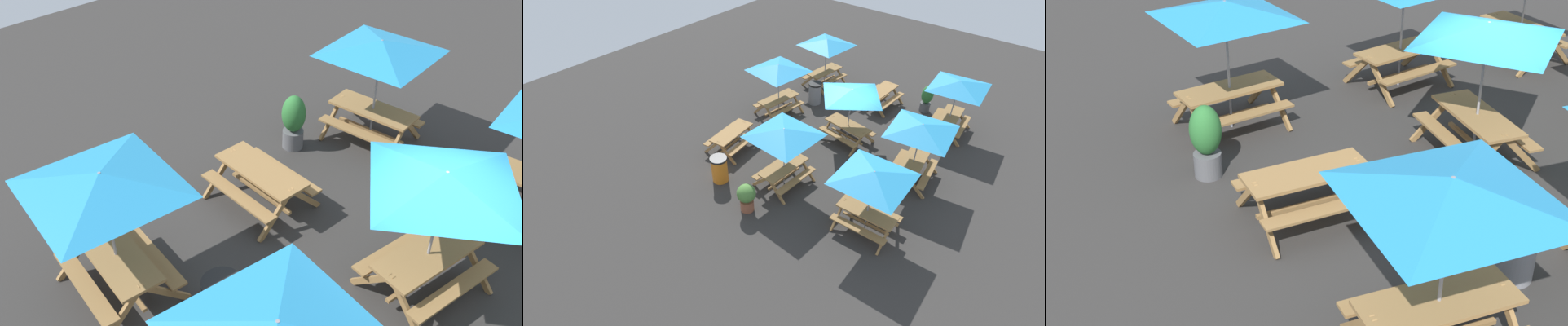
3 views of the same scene
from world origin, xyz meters
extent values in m
plane|color=#33302D|center=(0.00, 0.00, 0.00)|extent=(29.29, 29.29, 0.00)
cube|color=olive|center=(-3.46, -0.18, 0.74)|extent=(1.83, 0.77, 0.05)
cube|color=olive|center=(-3.49, -0.73, 0.45)|extent=(1.81, 0.33, 0.04)
cube|color=olive|center=(-3.44, 0.37, 0.45)|extent=(1.81, 0.33, 0.04)
cube|color=olive|center=(-4.26, -0.51, 0.37)|extent=(0.09, 0.80, 0.81)
cube|color=olive|center=(-4.23, 0.22, 0.37)|extent=(0.09, 0.80, 0.81)
cube|color=olive|center=(-2.70, -0.58, 0.37)|extent=(0.09, 0.80, 0.81)
cube|color=olive|center=(-2.67, 0.15, 0.37)|extent=(0.09, 0.80, 0.81)
cube|color=olive|center=(-3.46, -0.18, 0.22)|extent=(1.56, 0.13, 0.06)
cube|color=olive|center=(-0.20, 0.16, 0.74)|extent=(0.94, 1.88, 0.05)
cube|color=olive|center=(0.35, 0.09, 0.45)|extent=(0.51, 1.82, 0.04)
cube|color=olive|center=(-0.74, 0.24, 0.45)|extent=(0.51, 1.82, 0.04)
cube|color=olive|center=(0.06, -0.66, 0.37)|extent=(0.80, 0.17, 0.81)
cube|color=olive|center=(-0.67, -0.56, 0.37)|extent=(0.80, 0.17, 0.81)
cube|color=olive|center=(0.27, 0.89, 0.37)|extent=(0.80, 0.17, 0.81)
cube|color=olive|center=(-0.45, 0.99, 0.37)|extent=(0.80, 0.17, 0.81)
cube|color=olive|center=(-0.20, 0.16, 0.22)|extent=(0.29, 1.55, 0.06)
cylinder|color=gray|center=(-0.20, 0.16, 1.15)|extent=(0.04, 0.04, 2.30)
pyramid|color=#268CC6|center=(-0.20, 0.16, 2.16)|extent=(2.26, 2.26, 0.28)
cube|color=olive|center=(-3.34, 2.98, 0.74)|extent=(1.86, 0.88, 0.05)
cube|color=olive|center=(-3.28, 2.43, 0.45)|extent=(1.82, 0.44, 0.04)
cube|color=olive|center=(-3.40, 3.52, 0.45)|extent=(1.82, 0.44, 0.04)
cube|color=olive|center=(-4.08, 2.53, 0.37)|extent=(0.14, 0.80, 0.81)
cube|color=olive|center=(-4.15, 3.26, 0.37)|extent=(0.14, 0.80, 0.81)
cube|color=olive|center=(-2.53, 2.69, 0.37)|extent=(0.14, 0.80, 0.81)
cube|color=olive|center=(-2.60, 3.42, 0.37)|extent=(0.14, 0.80, 0.81)
cube|color=olive|center=(-3.34, 2.98, 0.22)|extent=(1.56, 0.23, 0.06)
cylinder|color=gray|center=(-3.34, 2.98, 1.15)|extent=(0.04, 0.04, 2.30)
pyramid|color=#268CC6|center=(-3.34, 2.98, 2.16)|extent=(2.81, 2.81, 0.28)
cube|color=olive|center=(0.32, 3.15, 0.74)|extent=(1.88, 0.94, 0.05)
cube|color=olive|center=(0.40, 2.60, 0.45)|extent=(1.82, 0.50, 0.04)
cube|color=olive|center=(0.25, 3.69, 0.45)|extent=(1.82, 0.50, 0.04)
cube|color=olive|center=(-0.40, 2.68, 0.37)|extent=(0.17, 0.80, 0.81)
cube|color=olive|center=(-0.50, 3.41, 0.37)|extent=(0.17, 0.80, 0.81)
cube|color=olive|center=(1.14, 2.89, 0.37)|extent=(0.17, 0.80, 0.81)
cube|color=olive|center=(1.05, 3.62, 0.37)|extent=(0.17, 0.80, 0.81)
cube|color=olive|center=(0.32, 3.15, 0.22)|extent=(1.56, 0.28, 0.06)
cylinder|color=gray|center=(0.32, 3.15, 1.15)|extent=(0.04, 0.04, 2.30)
cube|color=olive|center=(3.38, 3.13, 0.74)|extent=(0.79, 1.83, 0.05)
cube|color=olive|center=(3.93, 3.16, 0.45)|extent=(0.35, 1.81, 0.04)
cube|color=olive|center=(2.84, 3.11, 0.45)|extent=(0.35, 1.81, 0.04)
cube|color=olive|center=(3.79, 2.37, 0.37)|extent=(0.80, 0.10, 0.81)
cube|color=olive|center=(3.06, 2.34, 0.37)|extent=(0.80, 0.10, 0.81)
cube|color=olive|center=(3.71, 3.93, 0.37)|extent=(0.80, 0.10, 0.81)
cube|color=olive|center=(2.98, 3.90, 0.37)|extent=(0.80, 0.10, 0.81)
cube|color=olive|center=(3.38, 3.13, 0.22)|extent=(0.15, 1.56, 0.06)
cylinder|color=gray|center=(3.38, 3.13, 1.15)|extent=(0.04, 0.04, 2.30)
cube|color=olive|center=(-3.46, -3.22, 0.74)|extent=(1.87, 0.89, 0.05)
cube|color=olive|center=(-3.40, -2.67, 0.45)|extent=(1.82, 0.46, 0.04)
cube|color=olive|center=(-4.19, -2.77, 0.37)|extent=(0.15, 0.80, 0.81)
cube|color=olive|center=(-2.64, -2.94, 0.37)|extent=(0.15, 0.80, 0.81)
cylinder|color=gray|center=(-3.46, -3.22, 1.15)|extent=(0.04, 0.04, 2.30)
pyramid|color=#268CC6|center=(-3.46, -3.22, 2.16)|extent=(2.81, 2.81, 0.28)
cylinder|color=gray|center=(-1.78, -2.57, 0.45)|extent=(0.56, 0.56, 0.90)
cylinder|color=black|center=(-1.78, -2.57, 0.94)|extent=(0.59, 0.59, 0.08)
cylinder|color=#59595B|center=(-4.30, 1.58, 0.20)|extent=(0.44, 0.44, 0.40)
ellipsoid|color=#2D7233|center=(-4.30, 1.58, 0.81)|extent=(0.50, 0.50, 0.81)
camera|label=1|loc=(2.51, -5.98, 7.02)|focal=40.00mm
camera|label=2|loc=(11.57, 6.65, 9.50)|focal=28.00mm
camera|label=3|loc=(-7.47, -7.87, 5.91)|focal=50.00mm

